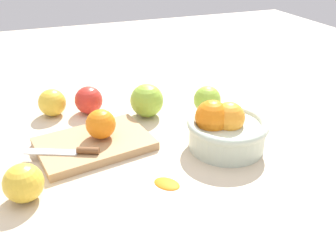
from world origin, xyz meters
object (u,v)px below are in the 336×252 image
Objects in this scene: orange_on_board at (101,124)px; knife at (72,151)px; bowl at (225,129)px; apple_front_left_2 at (207,100)px; apple_front_right_2 at (52,103)px; cutting_board at (94,144)px; apple_front_left at (147,100)px; apple_back_right at (23,183)px; apple_front_right at (89,100)px.

orange_on_board reaches higher than knife.
bowl is 2.45× the size of apple_front_left_2.
apple_front_left_2 is 1.03× the size of apple_front_right_2.
apple_front_left reaches higher than cutting_board.
apple_front_right_2 is at bearing -103.20° from apple_back_right.
cutting_board is 0.19m from apple_front_left.
bowl reaches higher than knife.
bowl is 0.23m from apple_front_left.
apple_front_right_2 is at bearing -21.55° from apple_front_left.
apple_front_left_2 is (-0.28, 0.10, -0.00)m from apple_front_right.
orange_on_board is 0.93× the size of apple_back_right.
apple_front_left_2 is at bearing -166.74° from cutting_board.
apple_front_left is 1.19× the size of apple_front_left_2.
apple_front_left is at bearing -141.60° from apple_back_right.
bowl is at bearing 138.51° from apple_front_right_2.
apple_front_left reaches higher than apple_back_right.
cutting_board is 0.05m from orange_on_board.
orange_on_board is (0.24, -0.10, 0.01)m from bowl.
orange_on_board is 0.29m from apple_front_left_2.
knife is 2.10× the size of apple_front_right.
knife is 1.77× the size of apple_front_left.
apple_front_left reaches higher than apple_front_right_2.
orange_on_board is at bearing -148.92° from knife.
orange_on_board reaches higher than apple_back_right.
cutting_board is 3.42× the size of apple_front_right_2.
apple_front_right_2 is (0.09, -0.02, -0.00)m from apple_front_right.
orange_on_board is 0.91× the size of apple_front_right.
knife is 2.16× the size of apple_front_right_2.
knife is at bearing 34.89° from apple_front_left.
apple_back_right is at bearing 39.75° from orange_on_board.
orange_on_board is at bearing 114.56° from apple_front_right_2.
apple_front_right_2 is at bearing -12.47° from apple_front_right.
cutting_board is at bearing -138.14° from apple_back_right.
apple_back_right is at bearing 61.64° from apple_front_right.
bowl is 2.44× the size of apple_front_right.
apple_front_right and apple_front_left_2 have the same top height.
cutting_board is (0.26, -0.10, -0.04)m from bowl.
apple_front_left is 0.24m from apple_front_right_2.
apple_front_right_2 is (0.09, -0.19, -0.02)m from orange_on_board.
apple_front_left_2 reaches higher than cutting_board.
apple_front_right is at bearing -96.71° from cutting_board.
apple_front_right reaches higher than apple_front_right_2.
apple_front_left_2 is (-0.29, -0.07, -0.02)m from orange_on_board.
apple_front_left_2 is at bearing -163.20° from knife.
knife is at bearing -11.14° from bowl.
orange_on_board is at bearing 36.71° from apple_front_left.
apple_front_left_2 is at bearing -167.11° from orange_on_board.
orange_on_board reaches higher than apple_front_left_2.
orange_on_board is (-0.02, -0.01, 0.04)m from cutting_board.
bowl is 0.28m from cutting_board.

